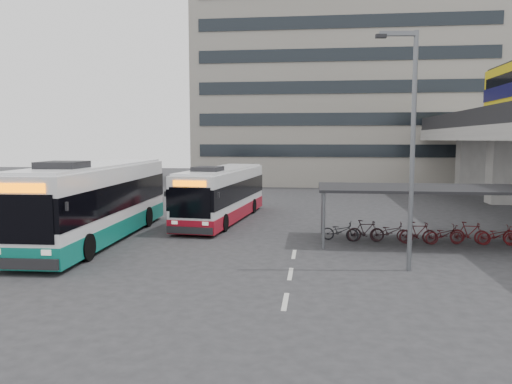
# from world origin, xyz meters

# --- Properties ---
(ground) EXTENTS (120.00, 120.00, 0.00)m
(ground) POSITION_xyz_m (0.00, 0.00, 0.00)
(ground) COLOR #28282B
(ground) RESTS_ON ground
(bike_shelter) EXTENTS (10.00, 4.00, 2.54)m
(bike_shelter) POSITION_xyz_m (8.47, 3.00, 1.30)
(bike_shelter) COLOR #595B60
(bike_shelter) RESTS_ON ground
(office_block) EXTENTS (30.00, 15.00, 25.00)m
(office_block) POSITION_xyz_m (6.00, 36.00, 12.50)
(office_block) COLOR gray
(office_block) RESTS_ON ground
(road_markings) EXTENTS (0.15, 7.60, 0.01)m
(road_markings) POSITION_xyz_m (2.50, -3.00, 0.01)
(road_markings) COLOR beige
(road_markings) RESTS_ON ground
(bus_main) EXTENTS (3.49, 11.18, 3.25)m
(bus_main) POSITION_xyz_m (-1.98, 8.25, 1.51)
(bus_main) COLOR white
(bus_main) RESTS_ON ground
(bus_teal) EXTENTS (3.17, 12.90, 3.79)m
(bus_teal) POSITION_xyz_m (-6.79, 2.02, 1.76)
(bus_teal) COLOR white
(bus_teal) RESTS_ON ground
(pedestrian) EXTENTS (0.51, 0.65, 1.58)m
(pedestrian) POSITION_xyz_m (-7.05, 1.62, 0.79)
(pedestrian) COLOR black
(pedestrian) RESTS_ON ground
(lamp_post) EXTENTS (1.47, 0.31, 8.35)m
(lamp_post) POSITION_xyz_m (6.57, -2.05, 4.76)
(lamp_post) COLOR #595B60
(lamp_post) RESTS_ON ground
(sign_totem_north) EXTENTS (0.52, 0.21, 2.38)m
(sign_totem_north) POSITION_xyz_m (-14.49, 9.74, 1.23)
(sign_totem_north) COLOR #A8200A
(sign_totem_north) RESTS_ON ground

